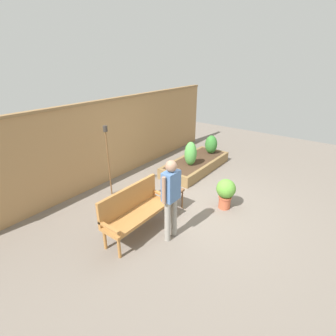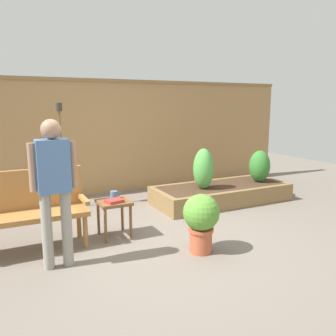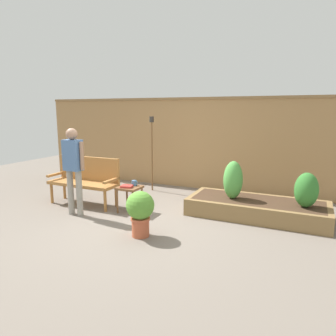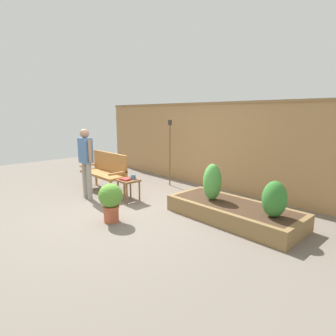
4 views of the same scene
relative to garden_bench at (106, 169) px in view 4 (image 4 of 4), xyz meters
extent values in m
plane|color=#70665B|center=(1.46, -0.43, -0.54)|extent=(14.00, 14.00, 0.00)
cube|color=#A37A4C|center=(1.46, 2.17, 0.51)|extent=(8.40, 0.10, 2.10)
cube|color=olive|center=(1.46, 2.17, 1.59)|extent=(8.40, 0.14, 0.06)
cylinder|color=#A87038|center=(0.66, 0.08, -0.34)|extent=(0.06, 0.06, 0.40)
cylinder|color=#A87038|center=(0.66, -0.28, -0.34)|extent=(0.06, 0.06, 0.40)
cylinder|color=#A87038|center=(-0.66, 0.08, -0.34)|extent=(0.06, 0.06, 0.40)
cylinder|color=#A87038|center=(-0.66, -0.28, -0.34)|extent=(0.06, 0.06, 0.40)
cube|color=#A87038|center=(0.00, -0.10, -0.11)|extent=(1.44, 0.48, 0.06)
cube|color=#A87038|center=(0.00, 0.11, 0.16)|extent=(1.44, 0.06, 0.48)
cube|color=#A87038|center=(-0.69, -0.10, 0.02)|extent=(0.06, 0.48, 0.04)
cube|color=#A87038|center=(0.69, -0.10, 0.02)|extent=(0.06, 0.48, 0.04)
cylinder|color=brown|center=(1.24, 0.08, -0.32)|extent=(0.04, 0.04, 0.44)
cylinder|color=brown|center=(1.24, -0.25, -0.32)|extent=(0.04, 0.04, 0.44)
cylinder|color=brown|center=(0.91, 0.08, -0.32)|extent=(0.04, 0.04, 0.44)
cylinder|color=brown|center=(0.91, -0.25, -0.32)|extent=(0.04, 0.04, 0.44)
cube|color=brown|center=(1.08, -0.09, -0.08)|extent=(0.40, 0.40, 0.04)
cylinder|color=teal|center=(1.12, 0.02, -0.01)|extent=(0.10, 0.10, 0.10)
torus|color=teal|center=(1.17, 0.02, -0.01)|extent=(0.07, 0.01, 0.07)
cube|color=#B2332D|center=(1.07, -0.16, -0.05)|extent=(0.24, 0.21, 0.04)
cylinder|color=#B75638|center=(1.83, -1.00, -0.42)|extent=(0.26, 0.26, 0.26)
cylinder|color=#B75638|center=(1.83, -1.00, -0.27)|extent=(0.29, 0.29, 0.04)
sphere|color=#569333|center=(1.83, -1.00, -0.06)|extent=(0.42, 0.42, 0.42)
cube|color=olive|center=(3.27, 0.18, -0.39)|extent=(2.40, 0.09, 0.30)
cube|color=olive|center=(3.27, 1.09, -0.39)|extent=(2.40, 0.09, 0.30)
cube|color=olive|center=(2.11, 0.63, -0.39)|extent=(0.09, 0.82, 0.30)
cube|color=olive|center=(4.42, 0.63, -0.39)|extent=(0.09, 0.82, 0.30)
cube|color=#422D1E|center=(3.27, 0.63, -0.39)|extent=(2.22, 0.82, 0.30)
cylinder|color=brown|center=(2.84, 0.56, -0.21)|extent=(0.04, 0.04, 0.06)
ellipsoid|color=#4C9942|center=(2.84, 0.56, 0.10)|extent=(0.34, 0.34, 0.68)
cylinder|color=brown|center=(4.04, 0.56, -0.21)|extent=(0.04, 0.04, 0.06)
ellipsoid|color=#33752D|center=(4.04, 0.56, 0.04)|extent=(0.38, 0.38, 0.58)
cylinder|color=brown|center=(0.72, 1.49, 0.25)|extent=(0.03, 0.03, 1.59)
cylinder|color=#332D28|center=(0.72, 1.49, 1.11)|extent=(0.10, 0.10, 0.13)
cylinder|color=gray|center=(0.38, -0.65, -0.13)|extent=(0.11, 0.11, 0.82)
cylinder|color=gray|center=(0.18, -0.65, -0.13)|extent=(0.11, 0.11, 0.82)
cube|color=#4C70A3|center=(0.28, -0.65, 0.55)|extent=(0.32, 0.20, 0.54)
cylinder|color=#9E755B|center=(0.48, -0.65, 0.55)|extent=(0.07, 0.07, 0.49)
cylinder|color=#9E755B|center=(0.08, -0.65, 0.55)|extent=(0.07, 0.07, 0.49)
sphere|color=#9E755B|center=(0.28, -0.65, 0.92)|extent=(0.20, 0.20, 0.20)
camera|label=1|loc=(-2.82, -2.93, 2.59)|focal=27.12mm
camera|label=2|loc=(-0.20, -4.24, 1.16)|focal=36.97mm
camera|label=3|loc=(4.08, -4.86, 1.33)|focal=33.46mm
camera|label=4|loc=(5.91, -3.46, 1.36)|focal=29.67mm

